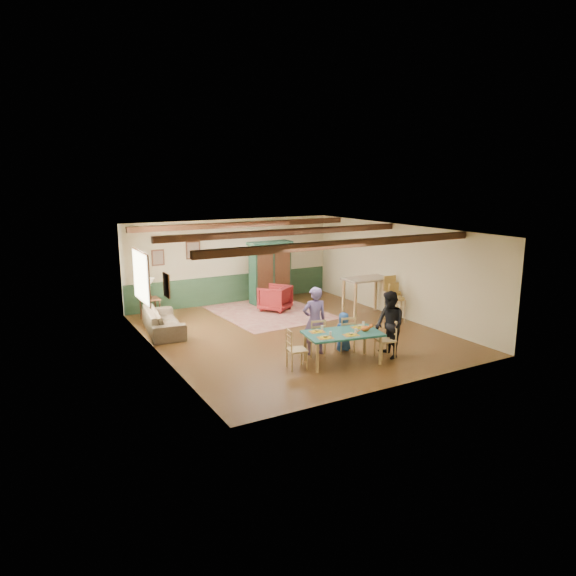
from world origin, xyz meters
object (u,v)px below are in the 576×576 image
dining_chair_end_left (297,349)px  bar_stool_left (398,303)px  person_man (314,321)px  table_lamp (149,288)px  armchair (275,298)px  dining_chair_far_left (315,337)px  person_child (344,332)px  person_woman (390,325)px  dining_chair_far_right (345,334)px  cat (366,328)px  armoire (270,273)px  sofa (163,321)px  bar_stool_right (393,298)px  end_table (150,309)px  dining_table (342,348)px  counter_table (366,296)px  dining_chair_end_right (385,339)px

dining_chair_end_left → bar_stool_left: 4.60m
person_man → table_lamp: (-2.52, 4.76, 0.13)m
dining_chair_end_left → armchair: (1.90, 4.56, -0.05)m
armchair → table_lamp: (-3.61, 0.80, 0.54)m
dining_chair_far_left → bar_stool_left: bar_stool_left is taller
dining_chair_end_left → person_child: 1.60m
person_woman → bar_stool_left: bearing=145.8°
dining_chair_far_right → dining_chair_end_left: 1.57m
person_man → cat: size_ratio=4.79×
armoire → person_man: bearing=-107.4°
sofa → bar_stool_right: 6.46m
armoire → bar_stool_left: size_ratio=1.82×
person_child → sofa: size_ratio=0.44×
person_man → end_table: (-2.52, 4.76, -0.47)m
dining_table → end_table: dining_table is taller
dining_chair_far_right → dining_table: bearing=60.9°
cat → bar_stool_left: size_ratio=0.30×
dining_chair_end_left → counter_table: bearing=-44.6°
dining_table → table_lamp: (-2.75, 5.55, 0.58)m
dining_chair_end_right → cat: 0.65m
cat → sofa: size_ratio=0.16×
armchair → end_table: size_ratio=1.34×
dining_chair_end_left → bar_stool_right: (4.44, 2.10, 0.17)m
armchair → dining_chair_far_left: bearing=39.6°
dining_chair_end_left → dining_chair_end_right: bearing=-90.0°
dining_table → dining_chair_end_right: bearing=-10.6°
bar_stool_right → cat: bearing=-136.4°
cat → armoire: armoire is taller
sofa → dining_table: bearing=-139.9°
dining_chair_far_right → person_woman: 1.07m
table_lamp → bar_stool_right: bearing=-27.9°
dining_chair_far_left → cat: 1.20m
person_woman → counter_table: person_woman is taller
dining_chair_end_right → sofa: dining_chair_end_right is taller
sofa → counter_table: bearing=-95.4°
person_child → armchair: (0.36, 4.10, -0.07)m
person_man → person_child: bearing=-180.0°
dining_table → dining_chair_far_right: 0.76m
dining_chair_far_right → armoire: bearing=-87.1°
person_woman → sofa: person_woman is taller
person_woman → armchair: 4.99m
bar_stool_left → dining_table: bearing=-154.4°
dining_chair_far_right → person_man: bearing=-5.7°
dining_chair_far_right → cat: size_ratio=2.64×
cat → armoire: 5.92m
dining_chair_far_right → person_man: person_man is taller
dining_table → dining_chair_far_right: bearing=50.4°
dining_chair_far_right → bar_stool_left: bar_stool_left is taller
dining_chair_end_left → cat: 1.60m
armoire → armchair: size_ratio=2.35×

